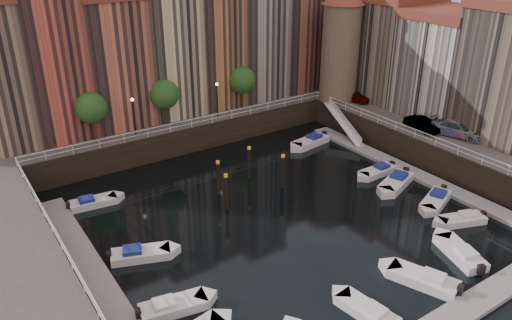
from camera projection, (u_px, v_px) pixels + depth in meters
ground at (277, 214)px, 44.23m from camera, size 200.00×200.00×0.00m
quay_far at (156, 115)px, 63.14m from camera, size 80.00×20.00×3.00m
quay_right at (488, 138)px, 56.23m from camera, size 20.00×36.00×3.00m
dock_left at (100, 284)px, 35.22m from camera, size 2.00×28.00×0.35m
dock_right at (409, 171)px, 51.58m from camera, size 2.00×28.00×0.35m
far_terrace at (184, 40)px, 58.93m from camera, size 48.70×10.30×17.50m
right_terrace at (448, 59)px, 56.41m from camera, size 9.30×24.30×14.00m
corner_tower at (341, 43)px, 60.91m from camera, size 5.20×5.20×13.80m
promenade_trees at (170, 93)px, 54.45m from camera, size 21.20×3.20×5.20m
street_lamps at (177, 101)px, 54.16m from camera, size 10.36×0.36×4.18m
railings at (247, 156)px, 46.29m from camera, size 36.08×34.04×0.52m
gangway at (343, 122)px, 59.57m from camera, size 2.78×8.32×3.73m
mooring_pilings at (245, 176)px, 47.22m from camera, size 6.98×4.25×3.78m
boat_left_1 at (172, 307)px, 32.86m from camera, size 4.82×2.47×1.08m
boat_left_2 at (139, 254)px, 38.15m from camera, size 4.79×3.15×1.08m
boat_left_4 at (92, 202)px, 45.36m from camera, size 4.48×2.03×1.01m
boat_right_0 at (463, 219)px, 42.74m from camera, size 4.39×2.85×0.99m
boat_right_1 at (436, 200)px, 45.73m from camera, size 4.85×3.20×1.09m
boat_right_2 at (396, 182)px, 48.85m from camera, size 5.32×3.45×1.20m
boat_right_3 at (378, 171)px, 51.19m from camera, size 4.48×1.72×1.03m
boat_right_4 at (311, 141)px, 58.13m from camera, size 5.26×2.62×1.18m
boat_near_1 at (368, 312)px, 32.46m from camera, size 2.20×4.64×1.04m
boat_near_2 at (425, 280)px, 35.32m from camera, size 3.45×5.20×1.18m
boat_near_3 at (461, 253)px, 38.19m from camera, size 3.17×5.03×1.13m
car_a at (354, 97)px, 62.64m from camera, size 2.82×4.24×1.34m
car_b at (422, 125)px, 53.74m from camera, size 1.82×4.32×1.39m
car_c at (458, 130)px, 52.23m from camera, size 3.66×5.96×1.61m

